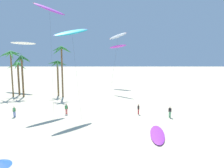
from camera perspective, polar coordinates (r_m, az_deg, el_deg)
The scene contains 15 objects.
palm_tree_0 at distance 51.33m, azimuth -22.36°, elevation 4.93°, with size 4.23×3.97×9.23m.
palm_tree_1 at distance 52.23m, azimuth -24.79°, elevation 6.36°, with size 5.04×4.82×10.22m.
palm_tree_2 at distance 50.57m, azimuth -13.88°, elevation 4.24°, with size 4.25×4.27×8.06m.
palm_tree_3 at distance 54.30m, azimuth -23.25°, elevation 3.72°, with size 4.66×5.20×7.70m.
palm_tree_4 at distance 48.24m, azimuth -12.82°, elevation 7.64°, with size 4.71×4.69×11.22m.
flying_kite_0 at distance 62.87m, azimuth 1.81°, elevation 9.85°, with size 5.15×7.63×12.41m.
flying_kite_1 at distance 34.36m, azimuth -10.23°, elevation 13.25°, with size 5.25×6.39×13.93m.
flying_kite_2 at distance 40.79m, azimuth -15.79°, elevation 18.37°, with size 5.21×9.99×18.28m.
flying_kite_4 at distance 54.60m, azimuth 1.78°, elevation 12.49°, with size 4.73×9.84×14.97m.
flying_kite_5 at distance 62.64m, azimuth -22.15°, elevation 9.92°, with size 8.68×5.60×12.93m.
grounded_kite_2 at distance 26.86m, azimuth 12.10°, elevation -12.83°, with size 2.55×6.45×0.25m.
person_foreground_walker at distance 35.47m, azimuth -11.65°, elevation -6.33°, with size 0.51×0.21×1.66m.
person_near_right at distance 34.89m, azimuth 7.24°, elevation -6.50°, with size 0.30×0.48×1.62m.
person_mid_field at distance 36.40m, azimuth -24.04°, elevation -6.51°, with size 0.47×0.31×1.65m.
person_far_watcher at distance 34.07m, azimuth 15.27°, elevation -6.99°, with size 0.48×0.30×1.72m.
Camera 1 is at (4.01, -9.05, 9.64)m, focal length 34.76 mm.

